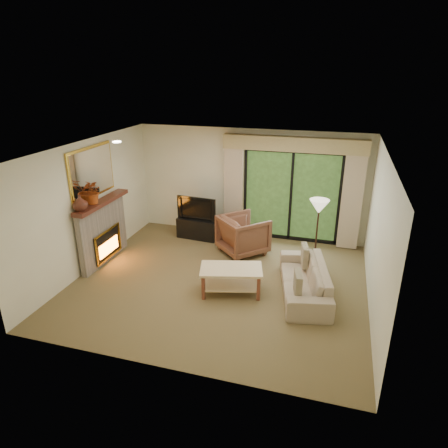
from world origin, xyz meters
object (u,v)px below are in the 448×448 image
(armchair, at_px, (243,235))
(sofa, at_px, (304,279))
(coffee_table, at_px, (231,280))
(media_console, at_px, (198,228))

(armchair, bearing_deg, sofa, -178.52)
(armchair, bearing_deg, coffee_table, 140.69)
(armchair, xyz_separation_m, sofa, (1.49, -1.37, -0.14))
(coffee_table, bearing_deg, armchair, 81.87)
(armchair, height_order, coffee_table, armchair)
(media_console, height_order, sofa, sofa)
(coffee_table, bearing_deg, sofa, 0.62)
(sofa, xyz_separation_m, coffee_table, (-1.29, -0.35, -0.04))
(sofa, distance_m, coffee_table, 1.34)
(media_console, bearing_deg, sofa, -30.16)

